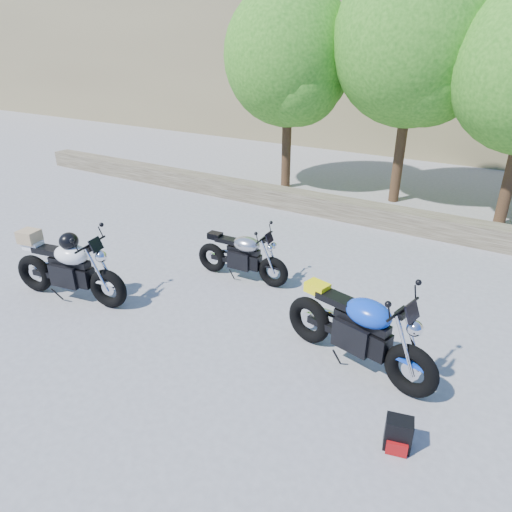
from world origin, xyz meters
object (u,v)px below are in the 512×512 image
at_px(silver_bike, 242,256).
at_px(blue_bike, 358,331).
at_px(white_bike, 67,267).
at_px(backpack, 398,434).

bearing_deg(silver_bike, blue_bike, -29.72).
bearing_deg(white_bike, blue_bike, -0.90).
distance_m(silver_bike, blue_bike, 3.09).
bearing_deg(silver_bike, white_bike, -138.26).
relative_size(silver_bike, blue_bike, 0.82).
xyz_separation_m(silver_bike, blue_bike, (2.77, -1.36, 0.11)).
height_order(white_bike, blue_bike, white_bike).
distance_m(blue_bike, backpack, 1.51).
relative_size(silver_bike, white_bike, 0.84).
bearing_deg(blue_bike, silver_bike, 167.31).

